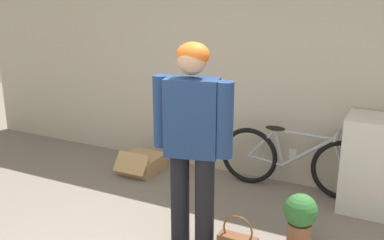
% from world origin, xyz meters
% --- Properties ---
extents(wall_back, '(8.00, 0.07, 2.60)m').
position_xyz_m(wall_back, '(0.00, 2.67, 1.30)').
color(wall_back, '#B7AD99').
rests_on(wall_back, ground_plane).
extents(person, '(0.70, 0.32, 1.77)m').
position_xyz_m(person, '(0.11, 0.96, 1.03)').
color(person, black).
rests_on(person, ground_plane).
extents(bicycle, '(1.68, 0.46, 0.73)m').
position_xyz_m(bicycle, '(0.61, 2.44, 0.35)').
color(bicycle, black).
rests_on(bicycle, ground_plane).
extents(cardboard_box, '(0.44, 0.56, 0.28)m').
position_xyz_m(cardboard_box, '(-1.18, 2.18, 0.10)').
color(cardboard_box, tan).
rests_on(cardboard_box, ground_plane).
extents(potted_plant, '(0.29, 0.29, 0.48)m').
position_xyz_m(potted_plant, '(0.94, 1.38, 0.27)').
color(potted_plant, brown).
rests_on(potted_plant, ground_plane).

